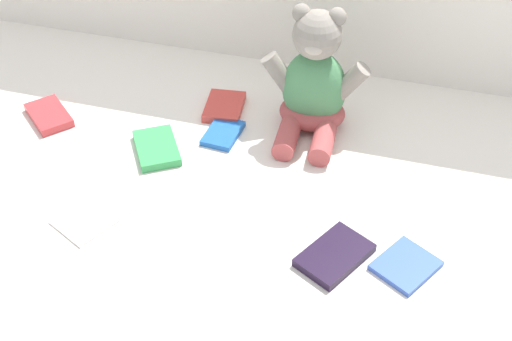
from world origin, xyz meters
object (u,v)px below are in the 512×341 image
book_case_2 (406,265)px  book_case_3 (95,214)px  teddy_bear (314,86)px  book_case_6 (157,148)px  book_case_1 (224,107)px  book_case_4 (335,255)px  book_case_5 (49,115)px  book_case_0 (223,133)px

book_case_2 → book_case_3: book_case_2 is taller
teddy_bear → book_case_6: 0.35m
book_case_1 → book_case_4: 0.49m
book_case_2 → book_case_1: bearing=171.6°
book_case_4 → book_case_5: (-0.68, 0.23, 0.00)m
book_case_2 → book_case_3: 0.57m
book_case_1 → book_case_2: (0.44, -0.35, -0.00)m
book_case_5 → book_case_6: (0.27, -0.04, 0.00)m
book_case_2 → book_case_5: size_ratio=0.86×
book_case_0 → book_case_2: size_ratio=0.97×
teddy_bear → book_case_3: 0.51m
book_case_2 → book_case_4: bearing=-143.6°
book_case_5 → book_case_0: bearing=138.1°
book_case_4 → book_case_2: bearing=-145.5°
book_case_2 → teddy_bear: bearing=154.9°
book_case_4 → book_case_5: 0.72m
book_case_2 → book_case_0: bearing=177.8°
teddy_bear → book_case_3: bearing=-133.3°
book_case_0 → book_case_1: (-0.03, 0.09, 0.00)m
book_case_2 → book_case_4: (-0.12, -0.01, 0.00)m
teddy_bear → book_case_0: size_ratio=2.81×
teddy_bear → book_case_4: bearing=-74.4°
book_case_0 → book_case_1: 0.09m
teddy_bear → book_case_5: (-0.56, -0.13, -0.09)m
book_case_5 → book_case_6: 0.27m
book_case_1 → book_case_5: 0.38m
book_case_1 → book_case_3: size_ratio=0.78×
teddy_bear → book_case_1: bearing=177.0°
teddy_bear → book_case_0: bearing=-155.7°
book_case_4 → book_case_5: bearing=9.5°
book_case_3 → book_case_4: size_ratio=1.08×
book_case_0 → book_case_3: book_case_0 is taller
book_case_1 → teddy_bear: bearing=-7.1°
teddy_bear → book_case_6: (-0.29, -0.18, -0.09)m
book_case_3 → book_case_6: size_ratio=1.14×
book_case_3 → book_case_0: bearing=-91.4°
book_case_5 → book_case_4: bearing=112.4°
book_case_1 → book_case_3: 0.40m
book_case_1 → book_case_2: book_case_1 is taller
book_case_0 → book_case_3: (-0.15, -0.29, -0.00)m
book_case_1 → book_case_6: (-0.09, -0.18, 0.00)m
book_case_0 → teddy_bear: bearing=-148.7°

